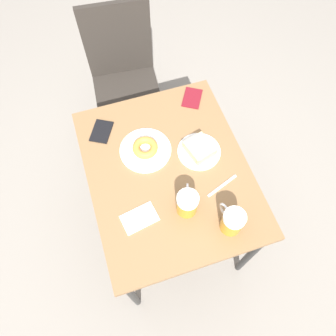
# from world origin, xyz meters

# --- Properties ---
(ground_plane) EXTENTS (8.00, 8.00, 0.00)m
(ground_plane) POSITION_xyz_m (0.00, 0.00, 0.00)
(ground_plane) COLOR gray
(table) EXTENTS (0.72, 0.90, 0.76)m
(table) POSITION_xyz_m (0.00, 0.00, 0.68)
(table) COLOR olive
(table) RESTS_ON ground_plane
(chair) EXTENTS (0.43, 0.43, 0.96)m
(chair) POSITION_xyz_m (-0.02, 0.85, 0.58)
(chair) COLOR #2D2823
(chair) RESTS_ON ground_plane
(plate_with_cake) EXTENTS (0.20, 0.20, 0.05)m
(plate_with_cake) POSITION_xyz_m (0.17, 0.05, 0.78)
(plate_with_cake) COLOR white
(plate_with_cake) RESTS_ON table
(plate_with_donut) EXTENTS (0.24, 0.24, 0.04)m
(plate_with_donut) POSITION_xyz_m (-0.07, 0.13, 0.77)
(plate_with_donut) COLOR white
(plate_with_donut) RESTS_ON table
(beer_mug_left) EXTENTS (0.09, 0.13, 0.12)m
(beer_mug_left) POSITION_xyz_m (0.02, -0.20, 0.82)
(beer_mug_left) COLOR #C68C23
(beer_mug_left) RESTS_ON table
(beer_mug_center) EXTENTS (0.09, 0.13, 0.12)m
(beer_mug_center) POSITION_xyz_m (0.16, -0.33, 0.82)
(beer_mug_center) COLOR #C68C23
(beer_mug_center) RESTS_ON table
(napkin_folded) EXTENTS (0.16, 0.12, 0.00)m
(napkin_folded) POSITION_xyz_m (-0.19, -0.18, 0.76)
(napkin_folded) COLOR white
(napkin_folded) RESTS_ON table
(fork) EXTENTS (0.16, 0.07, 0.00)m
(fork) POSITION_xyz_m (0.20, -0.15, 0.76)
(fork) COLOR silver
(fork) RESTS_ON table
(passport_near_edge) EXTENTS (0.14, 0.15, 0.01)m
(passport_near_edge) POSITION_xyz_m (0.25, 0.35, 0.76)
(passport_near_edge) COLOR maroon
(passport_near_edge) RESTS_ON table
(passport_far_edge) EXTENTS (0.14, 0.15, 0.01)m
(passport_far_edge) POSITION_xyz_m (-0.24, 0.30, 0.76)
(passport_far_edge) COLOR black
(passport_far_edge) RESTS_ON table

